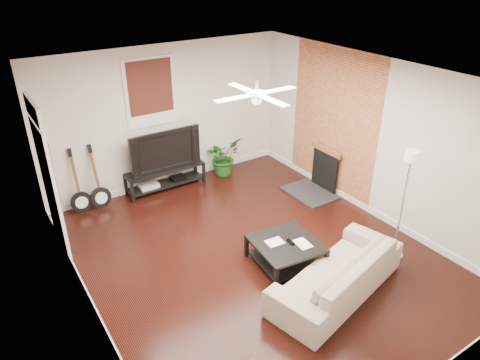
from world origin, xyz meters
name	(u,v)px	position (x,y,z in m)	size (l,w,h in m)	color
room	(255,175)	(0.00, 0.00, 1.40)	(5.01, 6.01, 2.81)	black
brick_accent	(333,123)	(2.49, 1.00, 1.40)	(0.02, 2.20, 2.80)	#B5643A
fireplace	(317,171)	(2.20, 1.00, 0.46)	(0.80, 1.10, 0.92)	black
window_back	(151,92)	(-0.30, 2.97, 1.95)	(1.00, 0.06, 1.30)	#3F1911
door_left	(49,177)	(-2.46, 1.90, 1.25)	(0.08, 1.00, 2.50)	white
tv_stand	(166,178)	(-0.23, 2.78, 0.22)	(1.59, 0.43, 0.45)	black
tv	(163,149)	(-0.23, 2.80, 0.86)	(1.43, 0.19, 0.82)	black
coffee_table	(285,253)	(0.27, -0.45, 0.20)	(0.93, 0.93, 0.39)	black
sofa	(337,272)	(0.48, -1.33, 0.32)	(2.21, 0.87, 0.65)	#C5AC93
floor_lamp	(402,206)	(1.83, -1.23, 0.90)	(0.30, 0.30, 1.81)	silver
potted_plant	(223,157)	(1.08, 2.70, 0.40)	(0.72, 0.62, 0.79)	#1C5618
guitar_left	(78,183)	(-1.91, 2.75, 0.62)	(0.38, 0.27, 1.24)	black
guitar_right	(98,178)	(-1.56, 2.72, 0.62)	(0.38, 0.27, 1.24)	black
ceiling_fan	(257,94)	(0.00, 0.00, 2.60)	(1.24, 1.24, 0.32)	white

